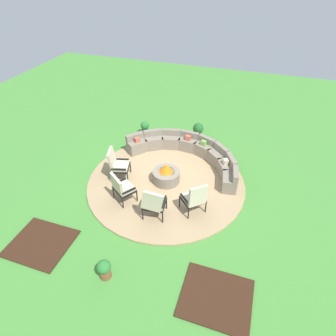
# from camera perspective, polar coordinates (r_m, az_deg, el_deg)

# --- Properties ---
(ground_plane) EXTENTS (24.00, 24.00, 0.00)m
(ground_plane) POSITION_cam_1_polar(r_m,az_deg,el_deg) (9.43, -0.38, -2.87)
(ground_plane) COLOR #478C38
(patio_circle) EXTENTS (5.18, 5.18, 0.06)m
(patio_circle) POSITION_cam_1_polar(r_m,az_deg,el_deg) (9.41, -0.38, -2.73)
(patio_circle) COLOR tan
(patio_circle) RESTS_ON ground_plane
(mulch_bed_left) EXTENTS (1.56, 1.36, 0.04)m
(mulch_bed_left) POSITION_cam_1_polar(r_m,az_deg,el_deg) (8.39, -24.28, -13.68)
(mulch_bed_left) COLOR #382114
(mulch_bed_left) RESTS_ON ground_plane
(mulch_bed_right) EXTENTS (1.56, 1.36, 0.04)m
(mulch_bed_right) POSITION_cam_1_polar(r_m,az_deg,el_deg) (6.98, 9.71, -24.41)
(mulch_bed_right) COLOR #382114
(mulch_bed_right) RESTS_ON ground_plane
(fire_pit) EXTENTS (0.89, 0.89, 0.68)m
(fire_pit) POSITION_cam_1_polar(r_m,az_deg,el_deg) (9.23, -0.39, -1.36)
(fire_pit) COLOR gray
(fire_pit) RESTS_ON patio_circle
(curved_stone_bench) EXTENTS (4.27, 2.35, 0.70)m
(curved_stone_bench) POSITION_cam_1_polar(r_m,az_deg,el_deg) (10.26, 4.34, 3.27)
(curved_stone_bench) COLOR gray
(curved_stone_bench) RESTS_ON patio_circle
(lounge_chair_front_left) EXTENTS (0.74, 0.74, 1.08)m
(lounge_chair_front_left) POSITION_cam_1_polar(r_m,az_deg,el_deg) (9.36, -10.22, 0.87)
(lounge_chair_front_left) COLOR black
(lounge_chair_front_left) RESTS_ON patio_circle
(lounge_chair_front_right) EXTENTS (0.80, 0.80, 1.04)m
(lounge_chair_front_right) POSITION_cam_1_polar(r_m,az_deg,el_deg) (8.45, -9.35, -3.81)
(lounge_chair_front_right) COLOR black
(lounge_chair_front_right) RESTS_ON patio_circle
(lounge_chair_back_left) EXTENTS (0.70, 0.67, 1.08)m
(lounge_chair_back_left) POSITION_cam_1_polar(r_m,az_deg,el_deg) (7.88, -2.90, -6.98)
(lounge_chair_back_left) COLOR black
(lounge_chair_back_left) RESTS_ON patio_circle
(lounge_chair_back_right) EXTENTS (0.83, 0.84, 1.05)m
(lounge_chair_back_right) POSITION_cam_1_polar(r_m,az_deg,el_deg) (8.04, 5.43, -5.98)
(lounge_chair_back_right) COLOR black
(lounge_chair_back_right) RESTS_ON patio_circle
(potted_plant_0) EXTENTS (0.35, 0.35, 0.59)m
(potted_plant_0) POSITION_cam_1_polar(r_m,az_deg,el_deg) (11.84, -4.69, 8.24)
(potted_plant_0) COLOR #605B56
(potted_plant_0) RESTS_ON ground_plane
(potted_plant_1) EXTENTS (0.33, 0.33, 0.55)m
(potted_plant_1) POSITION_cam_1_polar(r_m,az_deg,el_deg) (7.09, -12.75, -19.28)
(potted_plant_1) COLOR brown
(potted_plant_1) RESTS_ON ground_plane
(potted_plant_2) EXTENTS (0.43, 0.43, 0.59)m
(potted_plant_2) POSITION_cam_1_polar(r_m,az_deg,el_deg) (11.72, 6.11, 7.75)
(potted_plant_2) COLOR #605B56
(potted_plant_2) RESTS_ON ground_plane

